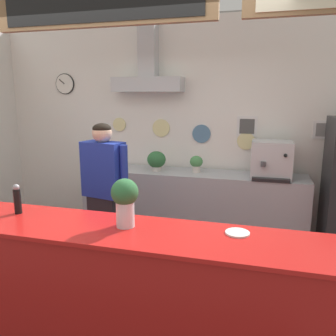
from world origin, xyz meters
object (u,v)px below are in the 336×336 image
espresso_machine (271,160)px  pepper_grinder (17,199)px  condiment_plate (237,233)px  potted_oregano (196,163)px  basil_vase (125,201)px  shop_worker (105,194)px  potted_thyme (156,160)px

espresso_machine → pepper_grinder: espresso_machine is taller
espresso_machine → condiment_plate: size_ratio=2.98×
potted_oregano → basil_vase: (-0.08, -2.30, 0.16)m
espresso_machine → pepper_grinder: (-1.99, -2.25, -0.01)m
shop_worker → pepper_grinder: bearing=87.9°
basil_vase → potted_oregano: bearing=88.0°
potted_thyme → basil_vase: (0.47, -2.26, 0.14)m
shop_worker → potted_oregano: (0.77, 1.23, 0.15)m
condiment_plate → basil_vase: 0.82m
potted_thyme → basil_vase: bearing=-78.3°
potted_thyme → pepper_grinder: pepper_grinder is taller
basil_vase → condiment_plate: bearing=5.7°
espresso_machine → basil_vase: espresso_machine is taller
pepper_grinder → basil_vase: basil_vase is taller
espresso_machine → condiment_plate: 2.22m
shop_worker → espresso_machine: shop_worker is taller
pepper_grinder → shop_worker: bearing=76.5°
condiment_plate → potted_oregano: bearing=107.7°
potted_thyme → espresso_machine: bearing=0.5°
espresso_machine → basil_vase: (-1.05, -2.28, 0.06)m
potted_oregano → shop_worker: bearing=-121.9°
potted_thyme → potted_oregano: size_ratio=1.20×
espresso_machine → potted_thyme: espresso_machine is taller
shop_worker → condiment_plate: shop_worker is taller
condiment_plate → espresso_machine: bearing=83.2°
potted_oregano → condiment_plate: potted_oregano is taller
potted_oregano → basil_vase: basil_vase is taller
shop_worker → basil_vase: bearing=134.0°
potted_thyme → potted_oregano: bearing=4.1°
potted_oregano → espresso_machine: bearing=-1.6°
potted_thyme → condiment_plate: bearing=-60.0°
pepper_grinder → espresso_machine: bearing=48.5°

